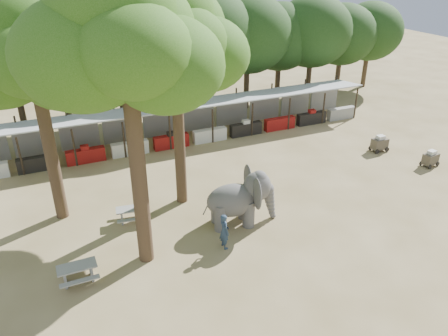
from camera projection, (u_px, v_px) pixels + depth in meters
name	position (u px, v px, depth m)	size (l,w,h in m)	color
ground	(289.00, 250.00, 19.52)	(100.00, 100.00, 0.00)	brown
vendor_stalls	(186.00, 124.00, 30.31)	(28.00, 2.99, 2.80)	#A9ADB2
yard_tree_left	(27.00, 51.00, 18.43)	(7.10, 6.90, 11.02)	#332316
yard_tree_center	(120.00, 41.00, 14.97)	(7.10, 6.90, 12.04)	#332316
yard_tree_back	(170.00, 36.00, 19.62)	(7.10, 6.90, 11.36)	#332316
backdrop_trees	(161.00, 47.00, 32.59)	(46.46, 5.95, 8.33)	#332316
elephant	(241.00, 198.00, 20.87)	(3.63, 2.72, 2.72)	#484646
handler	(224.00, 231.00, 19.31)	(0.62, 0.41, 1.72)	#26384C
picnic_table_near	(78.00, 271.00, 17.45)	(1.54, 1.39, 0.77)	gray
picnic_table_far	(132.00, 213.00, 21.38)	(1.63, 1.51, 0.73)	gray
cart_front	(431.00, 158.00, 26.88)	(1.14, 0.83, 1.03)	#3E362A
cart_back	(380.00, 143.00, 28.86)	(1.13, 0.75, 1.10)	#3E362A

